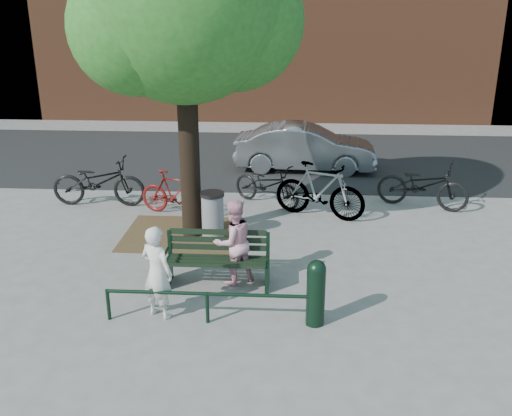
# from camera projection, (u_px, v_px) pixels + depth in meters

# --- Properties ---
(ground) EXTENTS (90.00, 90.00, 0.00)m
(ground) POSITION_uv_depth(u_px,v_px,m) (218.00, 285.00, 9.68)
(ground) COLOR gray
(ground) RESTS_ON ground
(dirt_pit) EXTENTS (2.40, 2.00, 0.02)m
(dirt_pit) POSITION_uv_depth(u_px,v_px,m) (183.00, 234.00, 11.80)
(dirt_pit) COLOR brown
(dirt_pit) RESTS_ON ground
(road) EXTENTS (40.00, 7.00, 0.01)m
(road) POSITION_uv_depth(u_px,v_px,m) (252.00, 157.00, 17.66)
(road) COLOR black
(road) RESTS_ON ground
(park_bench) EXTENTS (1.74, 0.54, 0.97)m
(park_bench) POSITION_uv_depth(u_px,v_px,m) (218.00, 258.00, 9.59)
(park_bench) COLOR black
(park_bench) RESTS_ON ground
(guard_railing) EXTENTS (3.06, 0.06, 0.51)m
(guard_railing) POSITION_uv_depth(u_px,v_px,m) (207.00, 298.00, 8.42)
(guard_railing) COLOR black
(guard_railing) RESTS_ON ground
(street_tree) EXTENTS (4.20, 3.80, 6.50)m
(street_tree) POSITION_uv_depth(u_px,v_px,m) (186.00, 9.00, 10.29)
(street_tree) COLOR black
(street_tree) RESTS_ON ground
(person_left) EXTENTS (0.64, 0.55, 1.47)m
(person_left) POSITION_uv_depth(u_px,v_px,m) (157.00, 272.00, 8.49)
(person_left) COLOR silver
(person_left) RESTS_ON ground
(person_right) EXTENTS (0.91, 0.86, 1.48)m
(person_right) POSITION_uv_depth(u_px,v_px,m) (234.00, 242.00, 9.55)
(person_right) COLOR pink
(person_right) RESTS_ON ground
(bollard) EXTENTS (0.28, 0.28, 1.03)m
(bollard) POSITION_uv_depth(u_px,v_px,m) (316.00, 290.00, 8.34)
(bollard) COLOR black
(bollard) RESTS_ON ground
(litter_bin) EXTENTS (0.48, 0.48, 0.99)m
(litter_bin) POSITION_uv_depth(u_px,v_px,m) (213.00, 216.00, 11.41)
(litter_bin) COLOR gray
(litter_bin) RESTS_ON ground
(bicycle_a) EXTENTS (2.19, 0.78, 1.15)m
(bicycle_a) POSITION_uv_depth(u_px,v_px,m) (99.00, 182.00, 13.32)
(bicycle_a) COLOR black
(bicycle_a) RESTS_ON ground
(bicycle_b) EXTENTS (1.77, 0.98, 1.02)m
(bicycle_b) POSITION_uv_depth(u_px,v_px,m) (175.00, 193.00, 12.74)
(bicycle_b) COLOR #5A0E0C
(bicycle_b) RESTS_ON ground
(bicycle_c) EXTENTS (1.89, 1.60, 0.98)m
(bicycle_c) POSITION_uv_depth(u_px,v_px,m) (267.00, 185.00, 13.40)
(bicycle_c) COLOR black
(bicycle_c) RESTS_ON ground
(bicycle_d) EXTENTS (2.14, 1.31, 1.24)m
(bicycle_d) POSITION_uv_depth(u_px,v_px,m) (320.00, 190.00, 12.57)
(bicycle_d) COLOR gray
(bicycle_d) RESTS_ON ground
(bicycle_e) EXTENTS (2.21, 1.42, 1.09)m
(bicycle_e) POSITION_uv_depth(u_px,v_px,m) (423.00, 185.00, 13.18)
(bicycle_e) COLOR black
(bicycle_e) RESTS_ON ground
(parked_car) EXTENTS (4.03, 1.57, 1.31)m
(parked_car) POSITION_uv_depth(u_px,v_px,m) (305.00, 148.00, 16.15)
(parked_car) COLOR slate
(parked_car) RESTS_ON ground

